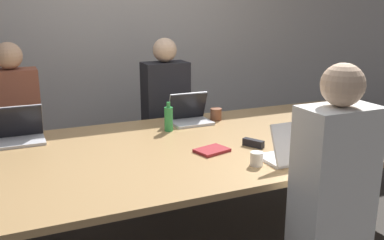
{
  "coord_description": "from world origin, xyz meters",
  "views": [
    {
      "loc": [
        -1.15,
        -2.58,
        1.68
      ],
      "look_at": [
        0.03,
        0.1,
        0.9
      ],
      "focal_mm": 40.0,
      "sensor_mm": 36.0,
      "label": 1
    }
  ],
  "objects_px": {
    "bottle_far_center": "(169,119)",
    "cup_near_midright": "(257,159)",
    "laptop_near_midright": "(291,150)",
    "person_far_center": "(166,118)",
    "stapler": "(253,143)",
    "laptop_far_left": "(20,131)",
    "cup_far_center": "(216,114)",
    "laptop_far_center": "(189,114)",
    "person_far_left": "(17,132)",
    "person_near_midright": "(332,202)"
  },
  "relations": [
    {
      "from": "laptop_near_midright",
      "to": "person_near_midright",
      "type": "distance_m",
      "value": 0.47
    },
    {
      "from": "person_far_center",
      "to": "cup_near_midright",
      "type": "bearing_deg",
      "value": -89.29
    },
    {
      "from": "person_near_midright",
      "to": "person_far_left",
      "type": "bearing_deg",
      "value": -54.64
    },
    {
      "from": "person_far_center",
      "to": "cup_far_center",
      "type": "relative_size",
      "value": 14.37
    },
    {
      "from": "laptop_near_midright",
      "to": "laptop_far_center",
      "type": "xyz_separation_m",
      "value": [
        -0.2,
        1.1,
        -0.0
      ]
    },
    {
      "from": "person_near_midright",
      "to": "cup_far_center",
      "type": "distance_m",
      "value": 1.54
    },
    {
      "from": "laptop_near_midright",
      "to": "stapler",
      "type": "xyz_separation_m",
      "value": [
        -0.05,
        0.34,
        -0.05
      ]
    },
    {
      "from": "cup_near_midright",
      "to": "stapler",
      "type": "relative_size",
      "value": 0.55
    },
    {
      "from": "cup_near_midright",
      "to": "cup_far_center",
      "type": "height_order",
      "value": "cup_far_center"
    },
    {
      "from": "laptop_far_left",
      "to": "person_near_midright",
      "type": "distance_m",
      "value": 2.13
    },
    {
      "from": "cup_far_center",
      "to": "person_near_midright",
      "type": "bearing_deg",
      "value": -93.65
    },
    {
      "from": "person_near_midright",
      "to": "stapler",
      "type": "bearing_deg",
      "value": -90.45
    },
    {
      "from": "person_near_midright",
      "to": "person_far_center",
      "type": "bearing_deg",
      "value": -84.68
    },
    {
      "from": "person_near_midright",
      "to": "cup_near_midright",
      "type": "distance_m",
      "value": 0.52
    },
    {
      "from": "cup_near_midright",
      "to": "person_far_center",
      "type": "relative_size",
      "value": 0.06
    },
    {
      "from": "person_far_left",
      "to": "laptop_near_midright",
      "type": "distance_m",
      "value": 2.22
    },
    {
      "from": "bottle_far_center",
      "to": "laptop_near_midright",
      "type": "bearing_deg",
      "value": -64.54
    },
    {
      "from": "person_near_midright",
      "to": "laptop_far_left",
      "type": "bearing_deg",
      "value": -47.22
    },
    {
      "from": "cup_near_midright",
      "to": "bottle_far_center",
      "type": "distance_m",
      "value": 0.94
    },
    {
      "from": "person_far_left",
      "to": "bottle_far_center",
      "type": "bearing_deg",
      "value": -32.02
    },
    {
      "from": "laptop_far_center",
      "to": "bottle_far_center",
      "type": "relative_size",
      "value": 1.45
    },
    {
      "from": "cup_near_midright",
      "to": "laptop_far_center",
      "type": "distance_m",
      "value": 1.07
    },
    {
      "from": "person_near_midright",
      "to": "bottle_far_center",
      "type": "height_order",
      "value": "person_near_midright"
    },
    {
      "from": "laptop_far_left",
      "to": "person_near_midright",
      "type": "bearing_deg",
      "value": -47.22
    },
    {
      "from": "laptop_far_left",
      "to": "person_far_center",
      "type": "distance_m",
      "value": 1.34
    },
    {
      "from": "stapler",
      "to": "person_far_left",
      "type": "bearing_deg",
      "value": 111.45
    },
    {
      "from": "bottle_far_center",
      "to": "cup_near_midright",
      "type": "bearing_deg",
      "value": -76.42
    },
    {
      "from": "laptop_near_midright",
      "to": "person_far_center",
      "type": "xyz_separation_m",
      "value": [
        -0.25,
        1.54,
        -0.14
      ]
    },
    {
      "from": "laptop_far_center",
      "to": "bottle_far_center",
      "type": "xyz_separation_m",
      "value": [
        -0.24,
        -0.16,
        0.03
      ]
    },
    {
      "from": "laptop_far_left",
      "to": "person_far_center",
      "type": "relative_size",
      "value": 0.23
    },
    {
      "from": "laptop_far_left",
      "to": "person_near_midright",
      "type": "height_order",
      "value": "person_near_midright"
    },
    {
      "from": "laptop_far_center",
      "to": "person_far_left",
      "type": "bearing_deg",
      "value": 158.93
    },
    {
      "from": "person_near_midright",
      "to": "stapler",
      "type": "distance_m",
      "value": 0.8
    },
    {
      "from": "laptop_far_center",
      "to": "stapler",
      "type": "bearing_deg",
      "value": -78.96
    },
    {
      "from": "person_far_left",
      "to": "laptop_far_center",
      "type": "relative_size",
      "value": 4.31
    },
    {
      "from": "person_near_midright",
      "to": "laptop_far_center",
      "type": "bearing_deg",
      "value": -84.78
    },
    {
      "from": "laptop_far_left",
      "to": "cup_near_midright",
      "type": "distance_m",
      "value": 1.68
    },
    {
      "from": "bottle_far_center",
      "to": "person_near_midright",
      "type": "bearing_deg",
      "value": -74.43
    },
    {
      "from": "person_far_left",
      "to": "person_near_midright",
      "type": "height_order",
      "value": "person_near_midright"
    },
    {
      "from": "laptop_near_midright",
      "to": "person_far_left",
      "type": "bearing_deg",
      "value": -46.63
    },
    {
      "from": "cup_near_midright",
      "to": "stapler",
      "type": "bearing_deg",
      "value": 61.24
    },
    {
      "from": "person_near_midright",
      "to": "cup_far_center",
      "type": "height_order",
      "value": "person_near_midright"
    },
    {
      "from": "person_near_midright",
      "to": "cup_near_midright",
      "type": "relative_size",
      "value": 17.01
    },
    {
      "from": "cup_near_midright",
      "to": "cup_far_center",
      "type": "xyz_separation_m",
      "value": [
        0.26,
        1.06,
        0.01
      ]
    },
    {
      "from": "cup_near_midright",
      "to": "bottle_far_center",
      "type": "relative_size",
      "value": 0.37
    },
    {
      "from": "laptop_near_midright",
      "to": "stapler",
      "type": "bearing_deg",
      "value": -81.05
    },
    {
      "from": "cup_near_midright",
      "to": "cup_far_center",
      "type": "distance_m",
      "value": 1.09
    },
    {
      "from": "laptop_far_left",
      "to": "laptop_far_center",
      "type": "xyz_separation_m",
      "value": [
        1.3,
        -0.01,
        -0.0
      ]
    },
    {
      "from": "laptop_near_midright",
      "to": "cup_far_center",
      "type": "relative_size",
      "value": 3.21
    },
    {
      "from": "laptop_near_midright",
      "to": "bottle_far_center",
      "type": "relative_size",
      "value": 1.4
    }
  ]
}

